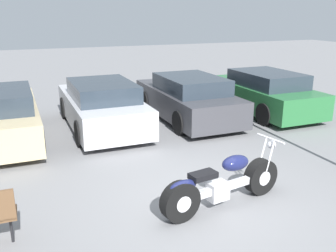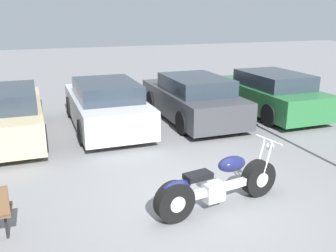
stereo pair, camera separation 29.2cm
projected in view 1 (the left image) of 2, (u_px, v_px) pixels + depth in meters
The scene contains 6 objects.
ground_plane at pixel (201, 199), 6.49m from camera, with size 60.00×60.00×0.00m, color slate.
motorcycle at pixel (222, 184), 6.14m from camera, with size 2.36×0.79×1.02m.
parked_car_champagne at pixel (0, 116), 9.26m from camera, with size 1.85×4.35×1.33m.
parked_car_silver at pixel (102, 106), 10.32m from camera, with size 1.85×4.35×1.33m.
parked_car_dark_grey at pixel (188, 98), 11.18m from camera, with size 1.85×4.35×1.33m.
parked_car_green at pixel (262, 93), 11.99m from camera, with size 1.85×4.35×1.33m.
Camera 1 is at (-2.75, -5.18, 3.11)m, focal length 40.00 mm.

